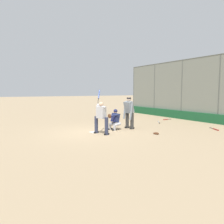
{
  "coord_description": "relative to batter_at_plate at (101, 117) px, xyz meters",
  "views": [
    {
      "loc": [
        -10.3,
        5.11,
        2.19
      ],
      "look_at": [
        -0.18,
        -1.0,
        1.05
      ],
      "focal_mm": 35.0,
      "sensor_mm": 36.0,
      "label": 1
    }
  ],
  "objects": [
    {
      "name": "umpire_home",
      "position": [
        0.55,
        -2.13,
        0.09
      ],
      "size": [
        0.74,
        0.49,
        1.83
      ],
      "rotation": [
        0.0,
        0.0,
        0.09
      ],
      "color": "#333333",
      "rests_on": "ground_plane"
    },
    {
      "name": "padding_wall",
      "position": [
        0.59,
        -8.24,
        -0.57
      ],
      "size": [
        15.36,
        0.18,
        0.65
      ],
      "primitive_type": "cube",
      "color": "#19512D",
      "rests_on": "ground_plane"
    },
    {
      "name": "catcher_behind_plate",
      "position": [
        0.67,
        -1.21,
        -0.29
      ],
      "size": [
        0.65,
        0.75,
        1.17
      ],
      "rotation": [
        0.0,
        0.0,
        0.13
      ],
      "color": "#B7B7BC",
      "rests_on": "ground_plane"
    },
    {
      "name": "spare_bat_third_base_side",
      "position": [
        -2.3,
        -6.09,
        -0.86
      ],
      "size": [
        0.84,
        0.45,
        0.07
      ],
      "rotation": [
        0.0,
        0.0,
        2.68
      ],
      "color": "black",
      "rests_on": "ground_plane"
    },
    {
      "name": "fielding_glove_on_dirt",
      "position": [
        -1.54,
        -2.34,
        -0.84
      ],
      "size": [
        0.29,
        0.22,
        0.11
      ],
      "color": "#56331E",
      "rests_on": "ground_plane"
    },
    {
      "name": "backstop_fence",
      "position": [
        0.59,
        -8.34,
        1.5
      ],
      "size": [
        15.76,
        0.08,
        4.62
      ],
      "color": "#515651",
      "rests_on": "ground_plane"
    },
    {
      "name": "spare_bat_by_padding",
      "position": [
        1.46,
        -5.33,
        -0.86
      ],
      "size": [
        0.71,
        0.56,
        0.07
      ],
      "rotation": [
        0.0,
        0.0,
        5.64
      ],
      "color": "black",
      "rests_on": "ground_plane"
    },
    {
      "name": "home_plate_marker",
      "position": [
        0.59,
        0.11,
        -0.89
      ],
      "size": [
        0.43,
        0.43,
        0.01
      ],
      "primitive_type": "cube",
      "color": "white",
      "rests_on": "ground_plane"
    },
    {
      "name": "batter_at_plate",
      "position": [
        0.0,
        0.0,
        0.0
      ],
      "size": [
        1.16,
        0.56,
        2.26
      ],
      "rotation": [
        0.0,
        0.0,
        0.3
      ],
      "color": "#2D334C",
      "rests_on": "ground_plane"
    },
    {
      "name": "spare_bat_near_backstop",
      "position": [
        2.26,
        -6.84,
        -0.86
      ],
      "size": [
        0.07,
        0.8,
        0.07
      ],
      "rotation": [
        0.0,
        0.0,
        1.56
      ],
      "color": "black",
      "rests_on": "ground_plane"
    },
    {
      "name": "ground_plane",
      "position": [
        0.59,
        0.11,
        -0.9
      ],
      "size": [
        160.0,
        160.0,
        0.0
      ],
      "primitive_type": "plane",
      "color": "tan"
    }
  ]
}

